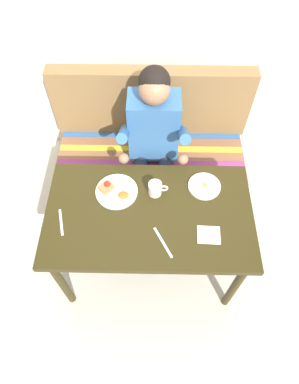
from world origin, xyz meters
The scene contains 10 objects.
ground_plane centered at (0.00, 0.00, 0.00)m, with size 8.00×8.00×0.00m, color beige.
table centered at (0.00, 0.00, 0.65)m, with size 1.20×0.70×0.73m.
couch centered at (0.00, 0.76, 0.33)m, with size 1.44×0.56×1.00m.
person centered at (0.02, 0.59, 0.74)m, with size 0.45×0.61×1.21m.
plate_breakfast centered at (-0.20, 0.14, 0.74)m, with size 0.25×0.25×0.05m.
plate_eggs centered at (0.33, 0.19, 0.74)m, with size 0.20×0.20×0.04m.
coffee_mug centered at (0.04, 0.14, 0.78)m, with size 0.12×0.08×0.09m.
napkin centered at (0.33, -0.14, 0.73)m, with size 0.13×0.11×0.01m, color silver.
fork centered at (-0.49, -0.07, 0.73)m, with size 0.01×0.17×0.01m, color silver.
knife centered at (0.08, -0.19, 0.73)m, with size 0.01×0.20×0.01m, color silver.
Camera 1 is at (0.02, -0.97, 2.39)m, focal length 31.21 mm.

